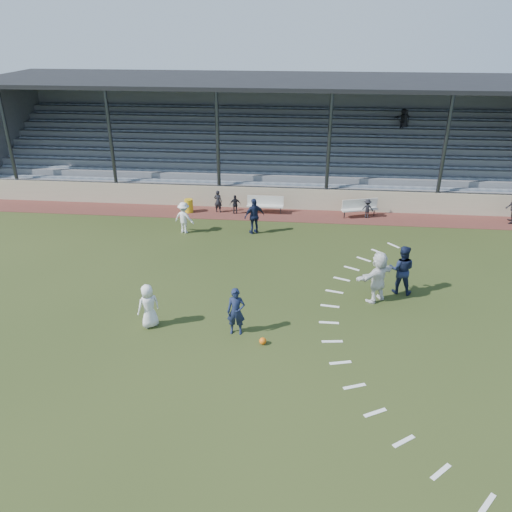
{
  "coord_description": "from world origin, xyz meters",
  "views": [
    {
      "loc": [
        1.75,
        -15.1,
        9.76
      ],
      "look_at": [
        0.0,
        2.5,
        1.3
      ],
      "focal_mm": 35.0,
      "sensor_mm": 36.0,
      "label": 1
    }
  ],
  "objects_px": {
    "bench_right": "(360,206)",
    "trash_bin": "(189,206)",
    "bench_left": "(265,203)",
    "football": "(263,341)",
    "official": "(512,208)",
    "player_navy_lead": "(236,312)",
    "player_white_lead": "(148,306)"
  },
  "relations": [
    {
      "from": "football",
      "to": "player_white_lead",
      "type": "distance_m",
      "value": 4.14
    },
    {
      "from": "bench_left",
      "to": "player_white_lead",
      "type": "bearing_deg",
      "value": -104.69
    },
    {
      "from": "bench_right",
      "to": "player_navy_lead",
      "type": "distance_m",
      "value": 12.73
    },
    {
      "from": "bench_left",
      "to": "trash_bin",
      "type": "xyz_separation_m",
      "value": [
        -4.21,
        -0.32,
        -0.19
      ]
    },
    {
      "from": "bench_right",
      "to": "player_white_lead",
      "type": "bearing_deg",
      "value": -142.22
    },
    {
      "from": "football",
      "to": "bench_right",
      "type": "bearing_deg",
      "value": 71.09
    },
    {
      "from": "football",
      "to": "player_white_lead",
      "type": "bearing_deg",
      "value": 170.15
    },
    {
      "from": "bench_right",
      "to": "bench_left",
      "type": "bearing_deg",
      "value": 162.81
    },
    {
      "from": "bench_right",
      "to": "trash_bin",
      "type": "distance_m",
      "value": 9.33
    },
    {
      "from": "bench_right",
      "to": "player_white_lead",
      "type": "relative_size",
      "value": 1.26
    },
    {
      "from": "player_navy_lead",
      "to": "official",
      "type": "distance_m",
      "value": 17.28
    },
    {
      "from": "bench_left",
      "to": "official",
      "type": "relative_size",
      "value": 1.24
    },
    {
      "from": "player_white_lead",
      "to": "official",
      "type": "distance_m",
      "value": 19.6
    },
    {
      "from": "bench_right",
      "to": "player_navy_lead",
      "type": "xyz_separation_m",
      "value": [
        -5.14,
        -11.64,
        0.26
      ]
    },
    {
      "from": "bench_left",
      "to": "football",
      "type": "relative_size",
      "value": 8.48
    },
    {
      "from": "bench_right",
      "to": "official",
      "type": "relative_size",
      "value": 1.26
    },
    {
      "from": "bench_right",
      "to": "trash_bin",
      "type": "relative_size",
      "value": 2.74
    },
    {
      "from": "football",
      "to": "trash_bin",
      "type": "bearing_deg",
      "value": 113.31
    },
    {
      "from": "bench_right",
      "to": "player_white_lead",
      "type": "xyz_separation_m",
      "value": [
        -8.2,
        -11.51,
        0.22
      ]
    },
    {
      "from": "player_navy_lead",
      "to": "football",
      "type": "bearing_deg",
      "value": -32.2
    },
    {
      "from": "trash_bin",
      "to": "player_white_lead",
      "type": "bearing_deg",
      "value": -84.29
    },
    {
      "from": "trash_bin",
      "to": "player_white_lead",
      "type": "height_order",
      "value": "player_white_lead"
    },
    {
      "from": "trash_bin",
      "to": "official",
      "type": "xyz_separation_m",
      "value": [
        17.11,
        0.11,
        0.44
      ]
    },
    {
      "from": "trash_bin",
      "to": "official",
      "type": "relative_size",
      "value": 0.46
    },
    {
      "from": "bench_left",
      "to": "player_navy_lead",
      "type": "bearing_deg",
      "value": -89.85
    },
    {
      "from": "trash_bin",
      "to": "player_white_lead",
      "type": "distance_m",
      "value": 11.3
    },
    {
      "from": "player_white_lead",
      "to": "official",
      "type": "height_order",
      "value": "official"
    },
    {
      "from": "bench_left",
      "to": "player_navy_lead",
      "type": "height_order",
      "value": "player_navy_lead"
    },
    {
      "from": "player_white_lead",
      "to": "player_navy_lead",
      "type": "xyz_separation_m",
      "value": [
        3.06,
        -0.13,
        0.04
      ]
    },
    {
      "from": "player_navy_lead",
      "to": "bench_left",
      "type": "bearing_deg",
      "value": 88.3
    },
    {
      "from": "football",
      "to": "official",
      "type": "xyz_separation_m",
      "value": [
        11.97,
        12.04,
        0.71
      ]
    },
    {
      "from": "bench_right",
      "to": "player_navy_lead",
      "type": "bearing_deg",
      "value": -130.57
    }
  ]
}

